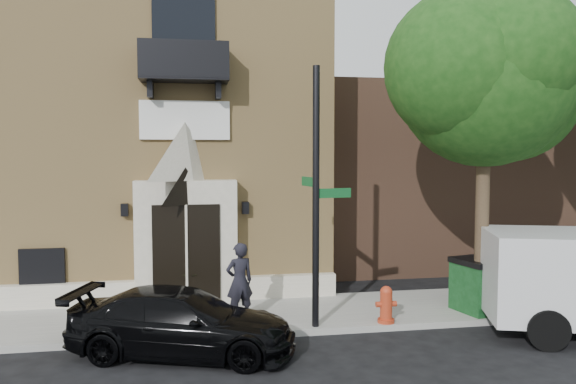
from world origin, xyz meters
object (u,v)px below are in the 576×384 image
at_px(dumpster, 494,283).
at_px(pedestrian_near, 239,281).
at_px(black_sedan, 182,322).
at_px(fire_hydrant, 386,305).
at_px(street_sign, 316,197).

distance_m(dumpster, pedestrian_near, 6.36).
height_order(black_sedan, fire_hydrant, black_sedan).
height_order(street_sign, dumpster, street_sign).
height_order(black_sedan, dumpster, dumpster).
xyz_separation_m(black_sedan, dumpster, (7.65, 1.49, 0.15)).
relative_size(black_sedan, dumpster, 2.06).
bearing_deg(black_sedan, pedestrian_near, -21.10).
bearing_deg(black_sedan, street_sign, -56.10).
bearing_deg(pedestrian_near, street_sign, 138.77).
distance_m(black_sedan, pedestrian_near, 2.15).
bearing_deg(fire_hydrant, black_sedan, -169.26).
relative_size(black_sedan, pedestrian_near, 2.50).
relative_size(dumpster, pedestrian_near, 1.21).
bearing_deg(fire_hydrant, pedestrian_near, 166.51).
bearing_deg(street_sign, black_sedan, -172.01).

